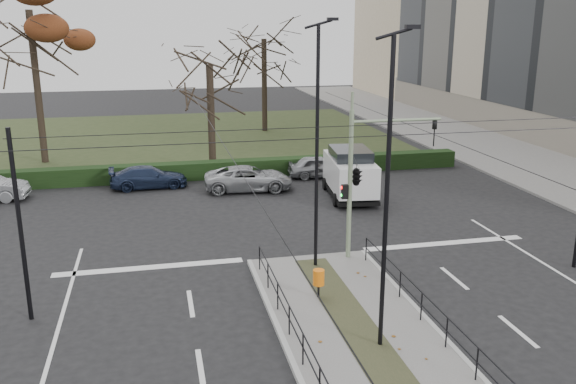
% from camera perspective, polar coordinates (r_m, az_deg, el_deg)
% --- Properties ---
extents(ground, '(140.00, 140.00, 0.00)m').
position_cam_1_polar(ground, '(19.52, 5.49, -11.54)').
color(ground, black).
rests_on(ground, ground).
extents(median_island, '(4.40, 15.00, 0.14)m').
position_cam_1_polar(median_island, '(17.42, 8.11, -14.94)').
color(median_island, slate).
rests_on(median_island, ground).
extents(sidewalk_east, '(8.00, 90.00, 0.14)m').
position_cam_1_polar(sidewalk_east, '(45.96, 18.60, 3.72)').
color(sidewalk_east, slate).
rests_on(sidewalk_east, ground).
extents(park, '(38.00, 26.00, 0.10)m').
position_cam_1_polar(park, '(49.28, -12.92, 4.87)').
color(park, '#273118').
rests_on(park, ground).
extents(hedge, '(38.00, 1.00, 1.00)m').
position_cam_1_polar(hedge, '(36.07, -12.93, 1.75)').
color(hedge, black).
rests_on(hedge, ground).
extents(median_railing, '(4.14, 13.24, 0.92)m').
position_cam_1_polar(median_railing, '(16.90, 8.35, -12.45)').
color(median_railing, black).
rests_on(median_railing, median_island).
extents(catenary, '(20.00, 34.00, 6.00)m').
position_cam_1_polar(catenary, '(19.69, 4.31, -0.53)').
color(catenary, black).
rests_on(catenary, ground).
extents(traffic_light, '(3.86, 2.22, 5.68)m').
position_cam_1_polar(traffic_light, '(22.89, 6.63, 1.76)').
color(traffic_light, gray).
rests_on(traffic_light, median_island).
extents(litter_bin, '(0.38, 0.38, 0.97)m').
position_cam_1_polar(litter_bin, '(20.10, 2.89, -8.03)').
color(litter_bin, black).
rests_on(litter_bin, median_island).
extents(streetlamp_median_near, '(0.73, 0.15, 8.68)m').
position_cam_1_polar(streetlamp_median_near, '(16.15, 9.29, -0.13)').
color(streetlamp_median_near, black).
rests_on(streetlamp_median_near, median_island).
extents(streetlamp_median_far, '(0.74, 0.15, 8.90)m').
position_cam_1_polar(streetlamp_median_far, '(21.58, 2.78, 4.31)').
color(streetlamp_median_far, black).
rests_on(streetlamp_median_far, median_island).
extents(parked_car_third, '(4.28, 1.91, 1.22)m').
position_cam_1_polar(parked_car_third, '(34.62, -12.92, 1.37)').
color(parked_car_third, '#1B2540').
rests_on(parked_car_third, ground).
extents(parked_car_fourth, '(4.97, 2.64, 1.33)m').
position_cam_1_polar(parked_car_fourth, '(33.32, -3.70, 1.28)').
color(parked_car_fourth, '#939599').
rests_on(parked_car_fourth, ground).
extents(white_van, '(2.68, 5.16, 2.60)m').
position_cam_1_polar(white_van, '(31.94, 5.81, 1.86)').
color(white_van, silver).
rests_on(white_van, ground).
extents(rust_tree, '(8.63, 8.63, 12.54)m').
position_cam_1_polar(rust_tree, '(41.93, -23.09, 15.41)').
color(rust_tree, black).
rests_on(rust_tree, park).
extents(bare_tree_center, '(5.88, 5.88, 9.97)m').
position_cam_1_polar(bare_tree_center, '(50.87, -2.26, 13.51)').
color(bare_tree_center, black).
rests_on(bare_tree_center, park).
extents(bare_tree_near, '(5.93, 5.93, 8.47)m').
position_cam_1_polar(bare_tree_near, '(37.25, -7.34, 11.04)').
color(bare_tree_near, black).
rests_on(bare_tree_near, park).
extents(parked_car_fifth, '(3.87, 1.77, 1.28)m').
position_cam_1_polar(parked_car_fifth, '(36.16, 3.00, 2.40)').
color(parked_car_fifth, '#939599').
rests_on(parked_car_fifth, ground).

